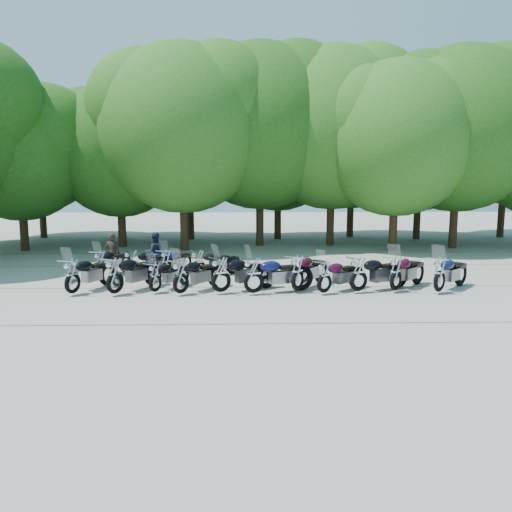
{
  "coord_description": "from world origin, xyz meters",
  "views": [
    {
      "loc": [
        -0.46,
        -15.41,
        3.61
      ],
      "look_at": [
        0.0,
        1.5,
        1.1
      ],
      "focal_mm": 35.0,
      "sensor_mm": 36.0,
      "label": 1
    }
  ],
  "objects_px": {
    "motorcycle_3": "(181,275)",
    "motorcycle_10": "(440,273)",
    "motorcycle_1": "(115,274)",
    "motorcycle_4": "(221,273)",
    "rider_1": "(155,253)",
    "motorcycle_11": "(100,263)",
    "motorcycle_2": "(155,276)",
    "motorcycle_5": "(254,274)",
    "motorcycle_14": "(199,263)",
    "motorcycle_9": "(396,272)",
    "motorcycle_6": "(297,272)",
    "motorcycle_8": "(359,273)",
    "motorcycle_12": "(133,262)",
    "motorcycle_13": "(166,262)",
    "rider_0": "(112,253)",
    "motorcycle_0": "(72,275)",
    "motorcycle_7": "(325,276)"
  },
  "relations": [
    {
      "from": "motorcycle_3",
      "to": "rider_1",
      "type": "bearing_deg",
      "value": -29.23
    },
    {
      "from": "rider_1",
      "to": "motorcycle_11",
      "type": "bearing_deg",
      "value": 12.69
    },
    {
      "from": "motorcycle_11",
      "to": "rider_1",
      "type": "distance_m",
      "value": 2.19
    },
    {
      "from": "motorcycle_5",
      "to": "motorcycle_2",
      "type": "bearing_deg",
      "value": 63.05
    },
    {
      "from": "motorcycle_5",
      "to": "motorcycle_12",
      "type": "height_order",
      "value": "motorcycle_5"
    },
    {
      "from": "motorcycle_11",
      "to": "motorcycle_14",
      "type": "height_order",
      "value": "same"
    },
    {
      "from": "motorcycle_6",
      "to": "motorcycle_10",
      "type": "bearing_deg",
      "value": -149.29
    },
    {
      "from": "motorcycle_7",
      "to": "motorcycle_14",
      "type": "height_order",
      "value": "motorcycle_7"
    },
    {
      "from": "motorcycle_9",
      "to": "motorcycle_12",
      "type": "xyz_separation_m",
      "value": [
        -9.21,
        2.72,
        -0.07
      ]
    },
    {
      "from": "motorcycle_0",
      "to": "motorcycle_12",
      "type": "relative_size",
      "value": 1.1
    },
    {
      "from": "motorcycle_4",
      "to": "motorcycle_14",
      "type": "bearing_deg",
      "value": -10.99
    },
    {
      "from": "motorcycle_2",
      "to": "motorcycle_7",
      "type": "distance_m",
      "value": 5.51
    },
    {
      "from": "motorcycle_9",
      "to": "motorcycle_14",
      "type": "height_order",
      "value": "motorcycle_9"
    },
    {
      "from": "motorcycle_5",
      "to": "motorcycle_11",
      "type": "bearing_deg",
      "value": 41.77
    },
    {
      "from": "motorcycle_0",
      "to": "motorcycle_8",
      "type": "xyz_separation_m",
      "value": [
        9.26,
        0.07,
        0.01
      ]
    },
    {
      "from": "motorcycle_3",
      "to": "motorcycle_14",
      "type": "height_order",
      "value": "motorcycle_3"
    },
    {
      "from": "motorcycle_6",
      "to": "motorcycle_11",
      "type": "bearing_deg",
      "value": 14.87
    },
    {
      "from": "motorcycle_13",
      "to": "rider_1",
      "type": "distance_m",
      "value": 1.21
    },
    {
      "from": "motorcycle_4",
      "to": "motorcycle_5",
      "type": "height_order",
      "value": "same"
    },
    {
      "from": "motorcycle_1",
      "to": "rider_0",
      "type": "height_order",
      "value": "rider_0"
    },
    {
      "from": "motorcycle_7",
      "to": "motorcycle_8",
      "type": "distance_m",
      "value": 1.17
    },
    {
      "from": "motorcycle_0",
      "to": "rider_1",
      "type": "height_order",
      "value": "rider_1"
    },
    {
      "from": "motorcycle_1",
      "to": "motorcycle_3",
      "type": "distance_m",
      "value": 2.11
    },
    {
      "from": "motorcycle_4",
      "to": "motorcycle_7",
      "type": "distance_m",
      "value": 3.35
    },
    {
      "from": "motorcycle_6",
      "to": "motorcycle_8",
      "type": "relative_size",
      "value": 1.03
    },
    {
      "from": "motorcycle_6",
      "to": "motorcycle_9",
      "type": "relative_size",
      "value": 1.03
    },
    {
      "from": "motorcycle_12",
      "to": "motorcycle_6",
      "type": "bearing_deg",
      "value": -137.85
    },
    {
      "from": "motorcycle_5",
      "to": "motorcycle_6",
      "type": "relative_size",
      "value": 0.98
    },
    {
      "from": "motorcycle_2",
      "to": "rider_0",
      "type": "height_order",
      "value": "rider_0"
    },
    {
      "from": "motorcycle_12",
      "to": "motorcycle_9",
      "type": "bearing_deg",
      "value": -130.24
    },
    {
      "from": "motorcycle_12",
      "to": "motorcycle_13",
      "type": "distance_m",
      "value": 1.27
    },
    {
      "from": "motorcycle_10",
      "to": "motorcycle_1",
      "type": "bearing_deg",
      "value": 45.18
    },
    {
      "from": "motorcycle_6",
      "to": "motorcycle_14",
      "type": "height_order",
      "value": "motorcycle_6"
    },
    {
      "from": "motorcycle_1",
      "to": "motorcycle_4",
      "type": "height_order",
      "value": "motorcycle_1"
    },
    {
      "from": "motorcycle_9",
      "to": "motorcycle_14",
      "type": "xyz_separation_m",
      "value": [
        -6.71,
        2.61,
        -0.08
      ]
    },
    {
      "from": "motorcycle_9",
      "to": "motorcycle_11",
      "type": "relative_size",
      "value": 1.13
    },
    {
      "from": "motorcycle_9",
      "to": "rider_0",
      "type": "bearing_deg",
      "value": 22.34
    },
    {
      "from": "motorcycle_14",
      "to": "motorcycle_5",
      "type": "bearing_deg",
      "value": -178.31
    },
    {
      "from": "motorcycle_4",
      "to": "motorcycle_12",
      "type": "distance_m",
      "value": 4.48
    },
    {
      "from": "motorcycle_3",
      "to": "motorcycle_9",
      "type": "height_order",
      "value": "motorcycle_9"
    },
    {
      "from": "rider_0",
      "to": "motorcycle_8",
      "type": "bearing_deg",
      "value": 157.13
    },
    {
      "from": "motorcycle_2",
      "to": "motorcycle_5",
      "type": "distance_m",
      "value": 3.24
    },
    {
      "from": "motorcycle_9",
      "to": "rider_0",
      "type": "xyz_separation_m",
      "value": [
        -10.26,
        3.87,
        0.12
      ]
    },
    {
      "from": "motorcycle_1",
      "to": "motorcycle_3",
      "type": "bearing_deg",
      "value": -147.97
    },
    {
      "from": "motorcycle_3",
      "to": "motorcycle_10",
      "type": "xyz_separation_m",
      "value": [
        8.39,
        0.0,
        0.03
      ]
    },
    {
      "from": "motorcycle_5",
      "to": "rider_0",
      "type": "height_order",
      "value": "rider_0"
    },
    {
      "from": "motorcycle_3",
      "to": "motorcycle_8",
      "type": "bearing_deg",
      "value": -138.23
    },
    {
      "from": "motorcycle_5",
      "to": "motorcycle_11",
      "type": "xyz_separation_m",
      "value": [
        -5.71,
        2.88,
        -0.09
      ]
    },
    {
      "from": "motorcycle_8",
      "to": "motorcycle_12",
      "type": "relative_size",
      "value": 1.12
    },
    {
      "from": "motorcycle_9",
      "to": "motorcycle_3",
      "type": "bearing_deg",
      "value": 45.09
    }
  ]
}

